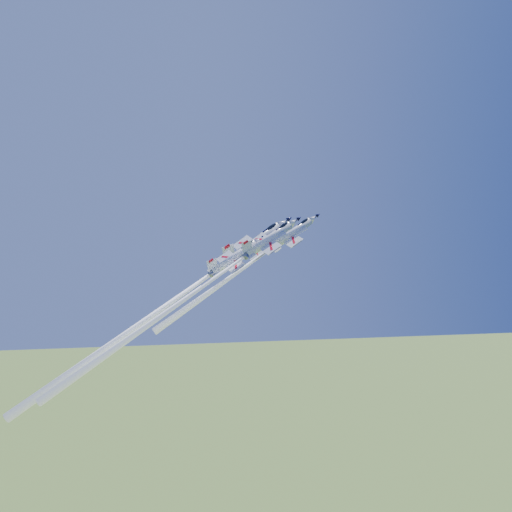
{
  "coord_description": "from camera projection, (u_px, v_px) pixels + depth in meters",
  "views": [
    {
      "loc": [
        -18.28,
        -120.23,
        98.32
      ],
      "look_at": [
        0.0,
        0.0,
        88.83
      ],
      "focal_mm": 40.0,
      "sensor_mm": 36.0,
      "label": 1
    }
  ],
  "objects": [
    {
      "name": "jet_lead",
      "position": [
        244.0,
        268.0,
        122.13
      ],
      "size": [
        32.36,
        13.11,
        29.08
      ],
      "rotation": [
        0.61,
        0.26,
        -1.25
      ],
      "color": "silver"
    },
    {
      "name": "jet_left",
      "position": [
        164.0,
        307.0,
        122.56
      ],
      "size": [
        52.57,
        23.07,
        48.57
      ],
      "rotation": [
        0.61,
        0.26,
        -1.25
      ],
      "color": "silver"
    },
    {
      "name": "jet_right",
      "position": [
        183.0,
        300.0,
        111.7
      ],
      "size": [
        44.21,
        19.83,
        41.17
      ],
      "rotation": [
        0.61,
        0.26,
        -1.25
      ],
      "color": "silver"
    },
    {
      "name": "jet_slot",
      "position": [
        166.0,
        306.0,
        113.66
      ],
      "size": [
        38.38,
        16.49,
        35.19
      ],
      "rotation": [
        0.61,
        0.26,
        -1.25
      ],
      "color": "silver"
    }
  ]
}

